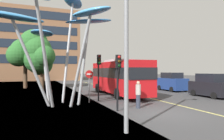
# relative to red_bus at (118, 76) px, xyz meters

# --- Properties ---
(ground) EXTENTS (120.00, 240.00, 0.10)m
(ground) POSITION_rel_red_bus_xyz_m (-1.27, -8.86, -1.98)
(ground) COLOR #424244
(red_bus) EXTENTS (2.76, 10.32, 3.53)m
(red_bus) POSITION_rel_red_bus_xyz_m (0.00, 0.00, 0.00)
(red_bus) COLOR red
(red_bus) RESTS_ON ground
(leaf_sculpture) EXTENTS (9.01, 9.06, 9.03)m
(leaf_sculpture) POSITION_rel_red_bus_xyz_m (-6.52, -3.80, 4.17)
(leaf_sculpture) COLOR #9EA0A5
(leaf_sculpture) RESTS_ON ground
(traffic_light_kerb_near) EXTENTS (0.28, 0.42, 3.42)m
(traffic_light_kerb_near) POSITION_rel_red_bus_xyz_m (-3.08, -7.42, 0.55)
(traffic_light_kerb_near) COLOR black
(traffic_light_kerb_near) RESTS_ON ground
(traffic_light_kerb_far) EXTENTS (0.28, 0.42, 3.73)m
(traffic_light_kerb_far) POSITION_rel_red_bus_xyz_m (-2.98, -3.12, 0.77)
(traffic_light_kerb_far) COLOR black
(traffic_light_kerb_far) RESTS_ON ground
(car_parked_mid) EXTENTS (2.07, 3.89, 2.17)m
(car_parked_mid) POSITION_rel_red_bus_xyz_m (7.47, -4.42, -0.92)
(car_parked_mid) COLOR black
(car_parked_mid) RESTS_ON ground
(car_parked_far) EXTENTS (2.07, 3.90, 2.19)m
(car_parked_far) POSITION_rel_red_bus_xyz_m (7.62, 1.55, -0.89)
(car_parked_far) COLOR navy
(car_parked_far) RESTS_ON ground
(car_side_street) EXTENTS (1.95, 4.18, 2.05)m
(car_side_street) POSITION_rel_red_bus_xyz_m (7.52, 7.99, -0.97)
(car_side_street) COLOR black
(car_side_street) RESTS_ON ground
(car_far_side) EXTENTS (1.97, 4.33, 2.37)m
(car_far_side) POSITION_rel_red_bus_xyz_m (7.61, 15.10, -0.82)
(car_far_side) COLOR gray
(car_far_side) RESTS_ON ground
(street_lamp) EXTENTS (1.31, 0.44, 7.59)m
(street_lamp) POSITION_rel_red_bus_xyz_m (-4.12, -11.43, 2.88)
(street_lamp) COLOR gray
(street_lamp) RESTS_ON ground
(tree_pavement_near) EXTENTS (4.01, 4.55, 6.99)m
(tree_pavement_near) POSITION_rel_red_bus_xyz_m (-7.20, 9.92, 2.31)
(tree_pavement_near) COLOR brown
(tree_pavement_near) RESTS_ON ground
(tree_pavement_far) EXTENTS (5.26, 4.76, 7.95)m
(tree_pavement_far) POSITION_rel_red_bus_xyz_m (-8.67, 11.09, 3.35)
(tree_pavement_far) COLOR brown
(tree_pavement_far) RESTS_ON ground
(pedestrian) EXTENTS (0.34, 0.34, 1.78)m
(pedestrian) POSITION_rel_red_bus_xyz_m (-1.46, -6.94, -1.03)
(pedestrian) COLOR #2D3342
(pedestrian) RESTS_ON ground
(no_entry_sign) EXTENTS (0.60, 0.12, 2.49)m
(no_entry_sign) POSITION_rel_red_bus_xyz_m (-3.91, -3.66, -0.27)
(no_entry_sign) COLOR gray
(no_entry_sign) RESTS_ON ground
(backdrop_building) EXTENTS (24.53, 10.11, 16.87)m
(backdrop_building) POSITION_rel_red_bus_xyz_m (-9.80, 34.96, 6.51)
(backdrop_building) COLOR #8E6042
(backdrop_building) RESTS_ON ground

